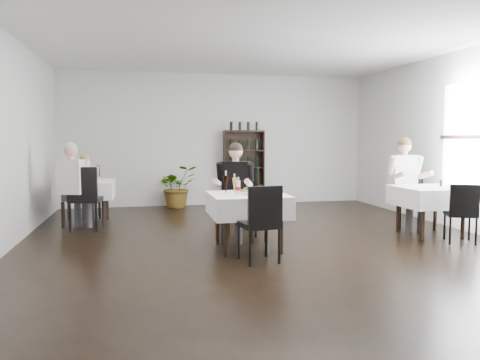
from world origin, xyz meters
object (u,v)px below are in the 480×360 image
object	(u,v)px
main_table	(248,205)
wine_shelf	(244,168)
potted_tree	(177,186)
diner_main	(235,184)

from	to	relation	value
main_table	wine_shelf	bearing A→B (deg)	78.22
wine_shelf	potted_tree	size ratio (longest dim) A/B	1.86
main_table	potted_tree	bearing A→B (deg)	98.66
main_table	potted_tree	distance (m)	4.25
wine_shelf	diner_main	xyz separation A→B (m)	(-0.96, -3.69, 0.00)
wine_shelf	diner_main	distance (m)	3.81
main_table	diner_main	bearing A→B (deg)	95.09
wine_shelf	main_table	xyz separation A→B (m)	(-0.90, -4.31, -0.23)
main_table	potted_tree	size ratio (longest dim) A/B	1.10
wine_shelf	main_table	bearing A→B (deg)	-101.78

